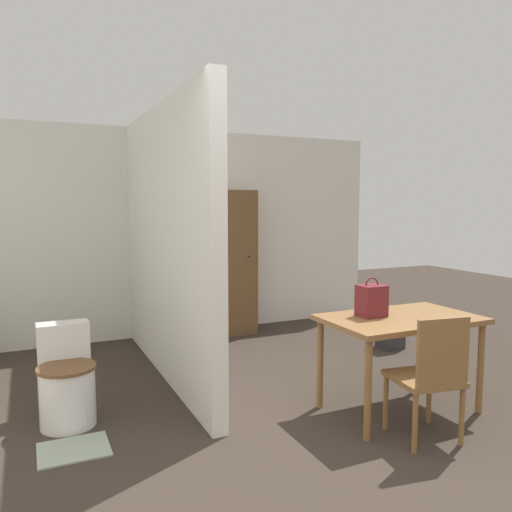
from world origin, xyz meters
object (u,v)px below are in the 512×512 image
Objects in this scene: wooden_chair at (430,374)px; handbag at (371,300)px; toilet at (67,383)px; space_heater at (390,328)px; dining_table at (400,327)px; wooden_cabinet at (229,262)px.

wooden_chair is 2.89× the size of handbag.
toilet is (-2.20, 1.35, -0.18)m from wooden_chair.
wooden_chair is 1.25× the size of toilet.
handbag is at bearing -134.80° from space_heater.
toilet is at bearing 160.25° from dining_table.
wooden_chair is at bearing -86.52° from handbag.
dining_table is at bearing -83.48° from wooden_cabinet.
handbag is at bearing 102.05° from wooden_chair.
dining_table is 3.87× the size of handbag.
handbag is (-0.20, 0.10, 0.21)m from dining_table.
dining_table is 2.79m from wooden_cabinet.
wooden_chair is at bearing -31.50° from toilet.
space_heater is at bearing 45.20° from handbag.
dining_table is at bearing 79.97° from wooden_chair.
wooden_chair is 0.50× the size of wooden_cabinet.
space_heater is (1.07, 1.38, -0.43)m from dining_table.
wooden_chair reaches higher than toilet.
wooden_chair is at bearing -108.60° from dining_table.
wooden_cabinet is at bearing 101.16° from wooden_chair.
wooden_cabinet reaches higher than handbag.
dining_table is 0.67× the size of wooden_cabinet.
wooden_cabinet is at bearing 135.07° from space_heater.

